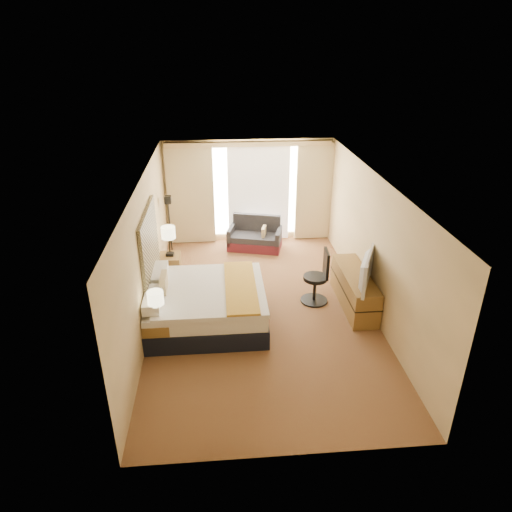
{
  "coord_description": "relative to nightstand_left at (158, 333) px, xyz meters",
  "views": [
    {
      "loc": [
        -0.76,
        -7.59,
        4.8
      ],
      "look_at": [
        -0.08,
        0.4,
        0.96
      ],
      "focal_mm": 32.0,
      "sensor_mm": 36.0,
      "label": 1
    }
  ],
  "objects": [
    {
      "name": "ceiling",
      "position": [
        1.87,
        1.05,
        2.33
      ],
      "size": [
        4.2,
        7.0,
        0.02
      ],
      "primitive_type": "cube",
      "color": "white",
      "rests_on": "wall_back"
    },
    {
      "name": "floor_lamp",
      "position": [
        -0.03,
        3.35,
        0.87
      ],
      "size": [
        0.2,
        0.2,
        1.61
      ],
      "color": "black",
      "rests_on": "floor"
    },
    {
      "name": "floor",
      "position": [
        1.87,
        1.05,
        -0.28
      ],
      "size": [
        4.2,
        7.0,
        0.02
      ],
      "primitive_type": "cube",
      "color": "#522217",
      "rests_on": "ground"
    },
    {
      "name": "nightstand_left",
      "position": [
        0.0,
        0.0,
        0.0
      ],
      "size": [
        0.45,
        0.52,
        0.55
      ],
      "primitive_type": "cube",
      "color": "olive",
      "rests_on": "floor"
    },
    {
      "name": "wall_left",
      "position": [
        -0.23,
        1.05,
        1.02
      ],
      "size": [
        0.02,
        7.0,
        2.6
      ],
      "primitive_type": "cube",
      "color": "beige",
      "rests_on": "ground"
    },
    {
      "name": "bed",
      "position": [
        0.81,
        0.68,
        0.1
      ],
      "size": [
        2.12,
        1.94,
        1.03
      ],
      "color": "black",
      "rests_on": "floor"
    },
    {
      "name": "television",
      "position": [
        3.65,
        0.61,
        0.74
      ],
      "size": [
        0.59,
        1.06,
        0.63
      ],
      "primitive_type": "imported",
      "rotation": [
        0.0,
        0.0,
        1.14
      ],
      "color": "black",
      "rests_on": "media_dresser"
    },
    {
      "name": "nightstand_right",
      "position": [
        0.0,
        2.5,
        0.0
      ],
      "size": [
        0.45,
        0.52,
        0.55
      ],
      "primitive_type": "cube",
      "color": "olive",
      "rests_on": "floor"
    },
    {
      "name": "window",
      "position": [
        2.12,
        4.52,
        1.04
      ],
      "size": [
        2.3,
        0.02,
        2.3
      ],
      "primitive_type": "cube",
      "color": "silver",
      "rests_on": "wall_back"
    },
    {
      "name": "tissue_box",
      "position": [
        0.02,
        -0.05,
        0.33
      ],
      "size": [
        0.15,
        0.15,
        0.11
      ],
      "primitive_type": "cube",
      "rotation": [
        0.0,
        0.0,
        0.28
      ],
      "color": "#95C3E7",
      "rests_on": "nightstand_left"
    },
    {
      "name": "lamp_right",
      "position": [
        0.01,
        2.57,
        0.77
      ],
      "size": [
        0.3,
        0.3,
        0.64
      ],
      "color": "black",
      "rests_on": "nightstand_right"
    },
    {
      "name": "telephone",
      "position": [
        0.02,
        2.49,
        0.31
      ],
      "size": [
        0.18,
        0.14,
        0.06
      ],
      "primitive_type": "cube",
      "rotation": [
        0.0,
        0.0,
        -0.1
      ],
      "color": "black",
      "rests_on": "nightstand_right"
    },
    {
      "name": "loveseat",
      "position": [
        1.99,
        3.95,
        -0.01
      ],
      "size": [
        1.43,
        1.01,
        0.81
      ],
      "rotation": [
        0.0,
        0.0,
        -0.26
      ],
      "color": "maroon",
      "rests_on": "floor"
    },
    {
      "name": "curtains",
      "position": [
        1.87,
        4.44,
        1.13
      ],
      "size": [
        4.12,
        0.19,
        2.56
      ],
      "color": "beige",
      "rests_on": "floor"
    },
    {
      "name": "desk_chair",
      "position": [
        3.01,
        1.25,
        0.22
      ],
      "size": [
        0.54,
        0.54,
        1.11
      ],
      "rotation": [
        0.0,
        0.0,
        -0.07
      ],
      "color": "black",
      "rests_on": "floor"
    },
    {
      "name": "wall_front",
      "position": [
        1.87,
        -2.45,
        1.02
      ],
      "size": [
        4.2,
        0.02,
        2.6
      ],
      "primitive_type": "cube",
      "color": "beige",
      "rests_on": "ground"
    },
    {
      "name": "lamp_left",
      "position": [
        0.03,
        -0.05,
        0.71
      ],
      "size": [
        0.27,
        0.27,
        0.56
      ],
      "color": "black",
      "rests_on": "nightstand_left"
    },
    {
      "name": "media_dresser",
      "position": [
        3.7,
        1.05,
        0.07
      ],
      "size": [
        0.5,
        1.8,
        0.7
      ],
      "primitive_type": "cube",
      "color": "olive",
      "rests_on": "floor"
    },
    {
      "name": "headboard",
      "position": [
        -0.19,
        1.25,
        1.01
      ],
      "size": [
        0.06,
        1.85,
        1.5
      ],
      "primitive_type": "cube",
      "color": "black",
      "rests_on": "wall_left"
    },
    {
      "name": "wall_back",
      "position": [
        1.87,
        4.55,
        1.02
      ],
      "size": [
        4.2,
        0.02,
        2.6
      ],
      "primitive_type": "cube",
      "color": "beige",
      "rests_on": "ground"
    },
    {
      "name": "wall_right",
      "position": [
        3.97,
        1.05,
        1.02
      ],
      "size": [
        0.02,
        7.0,
        2.6
      ],
      "primitive_type": "cube",
      "color": "beige",
      "rests_on": "ground"
    }
  ]
}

